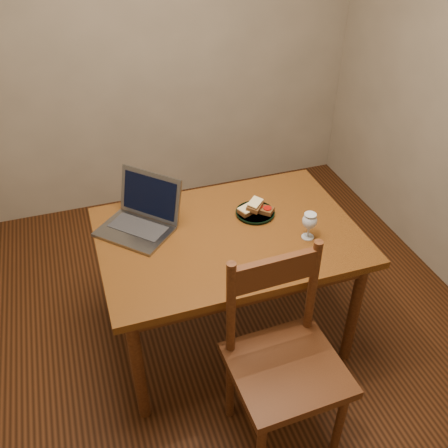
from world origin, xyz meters
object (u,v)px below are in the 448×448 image
object	(u,v)px
chair	(285,355)
plate	(255,213)
laptop	(142,214)
milk_glass	(309,226)
table	(229,246)

from	to	relation	value
chair	plate	xyz separation A→B (m)	(0.15, 0.77, 0.20)
plate	laptop	world-z (taller)	laptop
plate	milk_glass	xyz separation A→B (m)	(0.18, -0.27, 0.06)
milk_glass	laptop	bearing A→B (deg)	154.47
milk_glass	laptop	world-z (taller)	laptop
table	chair	bearing A→B (deg)	-87.14
laptop	plate	bearing A→B (deg)	36.49
chair	plate	distance (m)	0.81
plate	table	bearing A→B (deg)	-149.29
chair	milk_glass	xyz separation A→B (m)	(0.33, 0.50, 0.26)
plate	chair	bearing A→B (deg)	-101.36
table	chair	world-z (taller)	chair
chair	milk_glass	world-z (taller)	chair
milk_glass	table	bearing A→B (deg)	156.72
chair	laptop	xyz separation A→B (m)	(-0.43, 0.86, 0.26)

